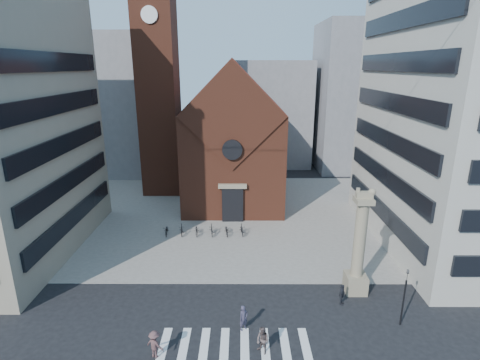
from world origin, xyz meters
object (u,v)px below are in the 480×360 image
object	(u,v)px
lion_column	(359,252)
traffic_light	(404,296)
scooter_0	(167,230)
pedestrian_0	(244,318)
pedestrian_2	(342,295)
pedestrian_1	(263,341)

from	to	relation	value
lion_column	traffic_light	xyz separation A→B (m)	(1.99, -4.00, -1.17)
lion_column	scooter_0	distance (m)	20.02
lion_column	pedestrian_0	bearing A→B (deg)	-152.99
pedestrian_0	traffic_light	bearing A→B (deg)	-35.35
traffic_light	pedestrian_0	world-z (taller)	traffic_light
lion_column	traffic_light	bearing A→B (deg)	-63.54
pedestrian_2	traffic_light	bearing A→B (deg)	-102.37
traffic_light	pedestrian_0	size ratio (longest dim) A/B	2.35
traffic_light	scooter_0	xyz separation A→B (m)	(-18.91, 14.30, -1.74)
traffic_light	pedestrian_2	distance (m)	4.45
lion_column	traffic_light	size ratio (longest dim) A/B	2.02
traffic_light	pedestrian_1	distance (m)	10.15
lion_column	traffic_light	world-z (taller)	lion_column
scooter_0	pedestrian_2	bearing A→B (deg)	-44.62
pedestrian_0	scooter_0	world-z (taller)	pedestrian_0
lion_column	pedestrian_0	size ratio (longest dim) A/B	4.75
traffic_light	pedestrian_1	xyz separation A→B (m)	(-9.69, -2.67, -1.38)
lion_column	pedestrian_0	xyz separation A→B (m)	(-8.87, -4.52, -2.54)
lion_column	scooter_0	bearing A→B (deg)	148.67
scooter_0	lion_column	bearing A→B (deg)	-38.09
traffic_light	pedestrian_2	bearing A→B (deg)	146.45
lion_column	pedestrian_2	size ratio (longest dim) A/B	5.25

